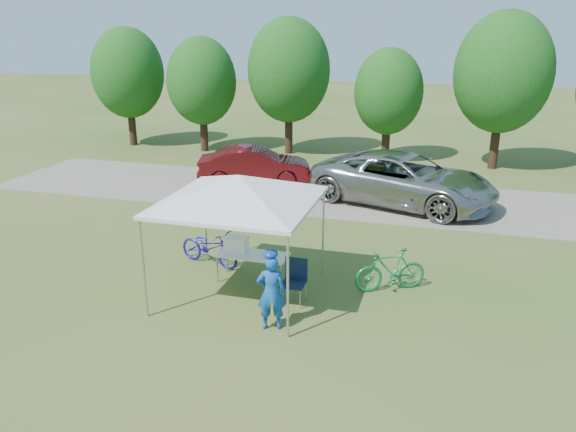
{
  "coord_description": "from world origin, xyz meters",
  "views": [
    {
      "loc": [
        4.11,
        -10.57,
        5.66
      ],
      "look_at": [
        0.5,
        2.0,
        1.22
      ],
      "focal_mm": 35.0,
      "sensor_mm": 36.0,
      "label": 1
    }
  ],
  "objects_px": {
    "bike_blue": "(209,247)",
    "minivan": "(404,179)",
    "cooler": "(236,245)",
    "cyclist": "(271,292)",
    "folding_chair": "(295,277)",
    "folding_table": "(253,256)",
    "bike_green": "(390,270)",
    "sedan": "(255,166)"
  },
  "relations": [
    {
      "from": "bike_green",
      "to": "sedan",
      "type": "xyz_separation_m",
      "value": [
        -5.88,
        7.66,
        0.21
      ]
    },
    {
      "from": "minivan",
      "to": "bike_green",
      "type": "bearing_deg",
      "value": -159.98
    },
    {
      "from": "cooler",
      "to": "minivan",
      "type": "bearing_deg",
      "value": 65.33
    },
    {
      "from": "cooler",
      "to": "bike_blue",
      "type": "distance_m",
      "value": 1.22
    },
    {
      "from": "bike_green",
      "to": "folding_table",
      "type": "bearing_deg",
      "value": -111.0
    },
    {
      "from": "cooler",
      "to": "minivan",
      "type": "distance_m",
      "value": 7.7
    },
    {
      "from": "cooler",
      "to": "minivan",
      "type": "xyz_separation_m",
      "value": [
        3.21,
        7.0,
        -0.01
      ]
    },
    {
      "from": "folding_chair",
      "to": "minivan",
      "type": "xyz_separation_m",
      "value": [
        1.61,
        7.69,
        0.29
      ]
    },
    {
      "from": "folding_table",
      "to": "minivan",
      "type": "height_order",
      "value": "minivan"
    },
    {
      "from": "cyclist",
      "to": "bike_blue",
      "type": "relative_size",
      "value": 0.9
    },
    {
      "from": "cooler",
      "to": "cyclist",
      "type": "bearing_deg",
      "value": -52.93
    },
    {
      "from": "folding_chair",
      "to": "sedan",
      "type": "height_order",
      "value": "sedan"
    },
    {
      "from": "cooler",
      "to": "bike_blue",
      "type": "xyz_separation_m",
      "value": [
        -0.96,
        0.62,
        -0.41
      ]
    },
    {
      "from": "bike_blue",
      "to": "sedan",
      "type": "bearing_deg",
      "value": 26.15
    },
    {
      "from": "cooler",
      "to": "sedan",
      "type": "xyz_separation_m",
      "value": [
        -2.36,
        8.05,
        -0.16
      ]
    },
    {
      "from": "cyclist",
      "to": "sedan",
      "type": "height_order",
      "value": "cyclist"
    },
    {
      "from": "folding_chair",
      "to": "bike_green",
      "type": "bearing_deg",
      "value": 31.24
    },
    {
      "from": "folding_table",
      "to": "cyclist",
      "type": "height_order",
      "value": "cyclist"
    },
    {
      "from": "cyclist",
      "to": "minivan",
      "type": "height_order",
      "value": "minivan"
    },
    {
      "from": "bike_blue",
      "to": "sedan",
      "type": "relative_size",
      "value": 0.41
    },
    {
      "from": "bike_blue",
      "to": "minivan",
      "type": "distance_m",
      "value": 7.63
    },
    {
      "from": "bike_blue",
      "to": "bike_green",
      "type": "distance_m",
      "value": 4.48
    },
    {
      "from": "cyclist",
      "to": "minivan",
      "type": "bearing_deg",
      "value": -119.1
    },
    {
      "from": "folding_table",
      "to": "bike_green",
      "type": "relative_size",
      "value": 0.99
    },
    {
      "from": "cooler",
      "to": "folding_chair",
      "type": "bearing_deg",
      "value": -23.5
    },
    {
      "from": "folding_table",
      "to": "bike_green",
      "type": "bearing_deg",
      "value": 7.2
    },
    {
      "from": "minivan",
      "to": "sedan",
      "type": "height_order",
      "value": "minivan"
    },
    {
      "from": "cyclist",
      "to": "bike_blue",
      "type": "distance_m",
      "value": 3.54
    },
    {
      "from": "cooler",
      "to": "sedan",
      "type": "bearing_deg",
      "value": 106.34
    },
    {
      "from": "folding_table",
      "to": "cyclist",
      "type": "distance_m",
      "value": 2.21
    },
    {
      "from": "cyclist",
      "to": "folding_chair",
      "type": "bearing_deg",
      "value": -114.3
    },
    {
      "from": "sedan",
      "to": "folding_table",
      "type": "bearing_deg",
      "value": -178.38
    },
    {
      "from": "cooler",
      "to": "sedan",
      "type": "relative_size",
      "value": 0.13
    },
    {
      "from": "cooler",
      "to": "bike_blue",
      "type": "height_order",
      "value": "cooler"
    },
    {
      "from": "folding_chair",
      "to": "cyclist",
      "type": "height_order",
      "value": "cyclist"
    },
    {
      "from": "bike_green",
      "to": "sedan",
      "type": "relative_size",
      "value": 0.4
    },
    {
      "from": "sedan",
      "to": "cooler",
      "type": "bearing_deg",
      "value": 179.04
    },
    {
      "from": "folding_table",
      "to": "cyclist",
      "type": "relative_size",
      "value": 1.06
    },
    {
      "from": "bike_green",
      "to": "minivan",
      "type": "relative_size",
      "value": 0.27
    },
    {
      "from": "minivan",
      "to": "folding_table",
      "type": "bearing_deg",
      "value": 175.49
    },
    {
      "from": "minivan",
      "to": "cooler",
      "type": "bearing_deg",
      "value": 172.73
    },
    {
      "from": "folding_table",
      "to": "bike_blue",
      "type": "height_order",
      "value": "bike_blue"
    }
  ]
}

